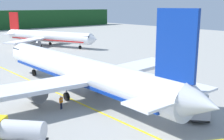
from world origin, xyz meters
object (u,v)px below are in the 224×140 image
object	(u,v)px
airliner_mid_apron	(47,37)
service_truck_baggage	(12,131)
crew_marshaller	(61,101)
service_truck_fuel	(196,102)
airliner_foreground	(79,71)

from	to	relation	value
airliner_mid_apron	service_truck_baggage	world-z (taller)	airliner_mid_apron
airliner_mid_apron	service_truck_baggage	distance (m)	63.60
airliner_mid_apron	crew_marshaller	xyz separation A→B (m)	(-24.67, -49.59, -1.89)
service_truck_fuel	service_truck_baggage	world-z (taller)	service_truck_fuel
airliner_foreground	service_truck_baggage	xyz separation A→B (m)	(-12.65, -8.20, -2.00)
service_truck_baggage	crew_marshaller	size ratio (longest dim) A/B	3.35
airliner_foreground	service_truck_fuel	bearing A→B (deg)	-67.93
airliner_foreground	airliner_mid_apron	xyz separation A→B (m)	(19.92, 46.41, -0.53)
airliner_mid_apron	crew_marshaller	size ratio (longest dim) A/B	20.49
crew_marshaller	airliner_foreground	bearing A→B (deg)	33.82
airliner_mid_apron	service_truck_fuel	size ratio (longest dim) A/B	5.46
service_truck_fuel	service_truck_baggage	distance (m)	19.66
airliner_foreground	airliner_mid_apron	distance (m)	50.51
airliner_mid_apron	service_truck_baggage	xyz separation A→B (m)	(-32.57, -54.61, -1.47)
airliner_foreground	service_truck_baggage	size ratio (longest dim) A/B	7.55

